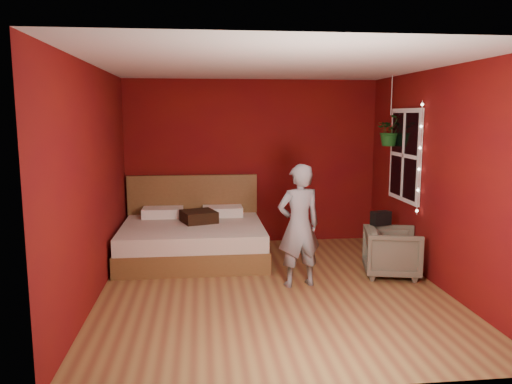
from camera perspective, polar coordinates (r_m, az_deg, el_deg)
name	(u,v)px	position (r m, az deg, el deg)	size (l,w,h in m)	color
floor	(272,288)	(6.07, 1.79, -10.90)	(4.50, 4.50, 0.00)	olive
room_walls	(272,147)	(5.73, 1.88, 5.11)	(4.04, 4.54, 2.62)	#66110A
window	(405,155)	(7.15, 16.63, 4.05)	(0.05, 0.97, 1.27)	white
fairy_lights	(420,159)	(6.66, 18.19, 3.65)	(0.04, 0.04, 1.45)	silver
bed	(193,238)	(7.31, -7.23, -5.18)	(2.02, 1.72, 1.11)	brown
person	(299,226)	(5.97, 4.92, -3.86)	(0.54, 0.35, 1.48)	slate
armchair	(392,252)	(6.66, 15.28, -6.63)	(0.66, 0.68, 0.62)	#6A6553
handbag	(381,218)	(6.74, 14.07, -2.91)	(0.25, 0.13, 0.18)	black
throw_pillow	(199,216)	(7.29, -6.56, -2.80)	(0.46, 0.46, 0.16)	black
hanging_plant	(390,131)	(7.42, 15.09, 6.80)	(0.43, 0.38, 0.99)	silver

